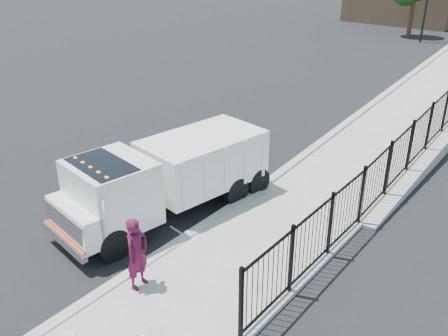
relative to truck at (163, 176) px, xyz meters
The scene contains 8 objects.
ground 2.19m from the truck, 32.20° to the right, with size 120.00×120.00×0.00m, color black.
sidewalk 4.65m from the truck, 40.77° to the right, with size 3.55×12.00×0.12m, color #9E998E.
curb 3.50m from the truck, 63.41° to the right, with size 0.30×12.00×0.16m, color #ADAAA3.
ramp 15.56m from the truck, 76.62° to the left, with size 3.95×24.00×1.70m, color #9E998E.
iron_fence 12.17m from the truck, 65.66° to the left, with size 0.10×28.00×1.80m, color black.
truck is the anchor object (origin of this frame).
worker 3.61m from the truck, 56.14° to the right, with size 0.68×0.45×1.86m, color #540C2D.
debris 5.69m from the truck, 67.96° to the right, with size 0.34×0.34×0.09m, color silver.
Camera 1 is at (8.21, -8.59, 7.95)m, focal length 40.00 mm.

